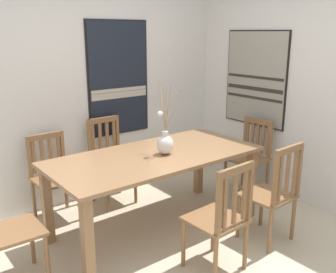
% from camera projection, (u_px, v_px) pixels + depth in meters
% --- Properties ---
extents(ground_plane, '(6.40, 6.40, 0.03)m').
position_uv_depth(ground_plane, '(193.00, 264.00, 3.26)').
color(ground_plane, beige).
extents(wall_back, '(6.40, 0.12, 2.70)m').
position_uv_depth(wall_back, '(86.00, 83.00, 4.31)').
color(wall_back, silver).
rests_on(wall_back, ground_plane).
extents(wall_side, '(0.12, 6.40, 2.70)m').
position_uv_depth(wall_side, '(327.00, 87.00, 4.01)').
color(wall_side, silver).
rests_on(wall_side, ground_plane).
extents(dining_table, '(2.04, 0.97, 0.78)m').
position_uv_depth(dining_table, '(156.00, 164.00, 3.66)').
color(dining_table, '#8E6642').
rests_on(dining_table, ground_plane).
extents(centerpiece_vase, '(0.26, 0.24, 0.67)m').
position_uv_depth(centerpiece_vase, '(165.00, 143.00, 3.60)').
color(centerpiece_vase, silver).
rests_on(centerpiece_vase, dining_table).
extents(chair_0, '(0.45, 0.45, 0.90)m').
position_uv_depth(chair_0, '(250.00, 155.00, 4.58)').
color(chair_0, brown).
rests_on(chair_0, ground_plane).
extents(chair_1, '(0.43, 0.43, 0.96)m').
position_uv_depth(chair_1, '(273.00, 193.00, 3.48)').
color(chair_1, brown).
rests_on(chair_1, ground_plane).
extents(chair_2, '(0.44, 0.44, 0.95)m').
position_uv_depth(chair_2, '(221.00, 217.00, 3.03)').
color(chair_2, brown).
rests_on(chair_2, ground_plane).
extents(chair_3, '(0.43, 0.43, 0.90)m').
position_uv_depth(chair_3, '(5.00, 230.00, 2.86)').
color(chair_3, brown).
rests_on(chair_3, ground_plane).
extents(chair_4, '(0.43, 0.43, 0.89)m').
position_uv_depth(chair_4, '(53.00, 175.00, 3.95)').
color(chair_4, brown).
rests_on(chair_4, ground_plane).
extents(chair_5, '(0.42, 0.42, 0.97)m').
position_uv_depth(chair_5, '(110.00, 160.00, 4.35)').
color(chair_5, brown).
rests_on(chair_5, ground_plane).
extents(painting_on_back_wall, '(0.81, 0.05, 1.33)m').
position_uv_depth(painting_on_back_wall, '(118.00, 78.00, 4.48)').
color(painting_on_back_wall, black).
extents(painting_on_side_wall, '(0.05, 0.90, 1.14)m').
position_uv_depth(painting_on_side_wall, '(256.00, 79.00, 4.65)').
color(painting_on_side_wall, black).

